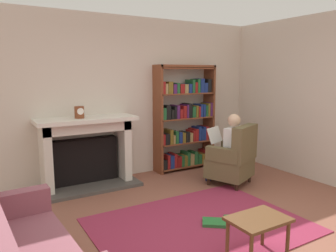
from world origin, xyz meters
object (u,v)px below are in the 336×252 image
seated_reader (227,146)px  fireplace (86,150)px  armchair_reading (234,159)px  mantel_clock (79,112)px  bookshelf (185,120)px  side_table (258,224)px

seated_reader → fireplace: bearing=-50.2°
armchair_reading → seated_reader: (-0.05, 0.11, 0.20)m
mantel_clock → seated_reader: bearing=-23.2°
mantel_clock → bookshelf: bearing=3.9°
fireplace → mantel_clock: size_ratio=8.61×
fireplace → side_table: size_ratio=2.73×
mantel_clock → side_table: (0.89, -2.74, -0.83)m
fireplace → armchair_reading: fireplace is taller
bookshelf → side_table: 3.12m
mantel_clock → side_table: size_ratio=0.32×
fireplace → bookshelf: bearing=1.0°
bookshelf → armchair_reading: 1.26m
fireplace → bookshelf: 1.90m
mantel_clock → side_table: 3.00m
fireplace → armchair_reading: size_ratio=1.58×
fireplace → mantel_clock: (-0.11, -0.10, 0.61)m
fireplace → armchair_reading: (2.04, -1.11, -0.16)m
bookshelf → side_table: bookshelf is taller
bookshelf → armchair_reading: (0.17, -1.14, -0.49)m
fireplace → bookshelf: bookshelf is taller
mantel_clock → seated_reader: 2.35m
armchair_reading → side_table: (-1.26, -1.73, -0.07)m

